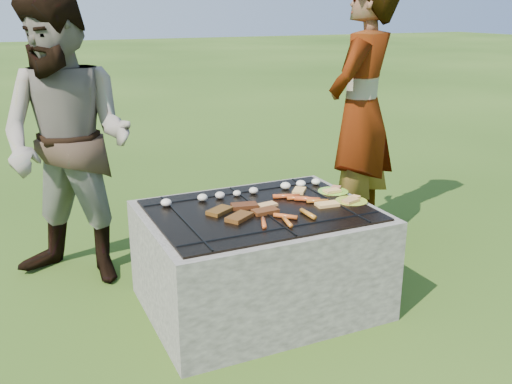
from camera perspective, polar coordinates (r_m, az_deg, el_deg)
lawn at (r=3.51m, az=0.35°, el=-11.18°), size 60.00×60.00×0.00m
fire_pit at (r=3.38m, az=0.36°, el=-7.00°), size 1.30×1.00×0.62m
mushrooms at (r=3.50m, az=-0.70°, el=0.10°), size 1.06×0.06×0.04m
pork_slabs at (r=3.18m, az=-1.50°, el=-1.95°), size 0.39×0.30×0.02m
sausages at (r=3.28m, az=3.83°, el=-1.37°), size 0.54×0.49×0.03m
bread_on_grate at (r=3.39m, az=4.65°, el=-0.79°), size 0.45×0.41×0.02m
plate_far at (r=3.60m, az=7.71°, el=0.07°), size 0.25×0.25×0.03m
plate_near at (r=3.44m, az=9.52°, el=-0.90°), size 0.24×0.24×0.03m
cook at (r=4.35m, az=10.46°, el=7.92°), size 0.85×0.78×1.94m
bystander at (r=3.71m, az=-18.29°, el=4.68°), size 1.12×1.10×1.83m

